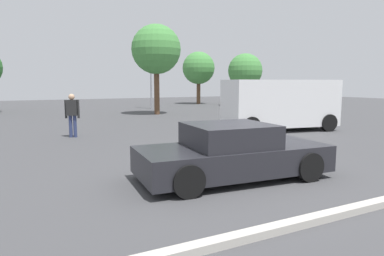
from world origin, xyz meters
The scene contains 10 objects.
ground_plane centered at (0.00, 0.00, 0.00)m, with size 80.00×80.00×0.00m, color #424244.
sedan_foreground centered at (-0.28, -0.01, 0.57)m, with size 4.35×2.17×1.23m.
dog centered at (2.04, 1.33, 0.30)m, with size 0.29×0.71×0.47m.
van_white centered at (5.97, 5.55, 1.21)m, with size 5.22×2.85×2.25m.
pedestrian centered at (-2.58, 7.70, 1.01)m, with size 0.53×0.39×1.70m.
parking_curb centered at (0.00, -2.64, 0.06)m, with size 8.63×0.20×0.12m, color #B7B2A8.
light_post_near centered at (5.38, 20.38, 4.04)m, with size 0.44×0.44×5.88m.
tree_back_left centered at (14.28, 19.73, 3.21)m, with size 3.12×3.12×4.78m.
tree_back_right centered at (3.94, 15.42, 4.29)m, with size 3.27×3.27×5.96m.
tree_far_right centered at (11.88, 24.30, 3.57)m, with size 3.22×3.22×5.21m.
Camera 1 is at (-4.45, -6.22, 2.12)m, focal length 31.95 mm.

